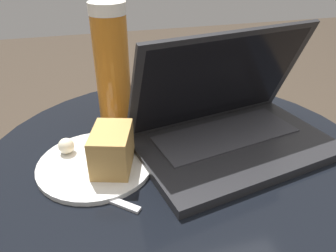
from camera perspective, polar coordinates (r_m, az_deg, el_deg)
The scene contains 5 objects.
table at distance 0.71m, azimuth 1.94°, elevation -14.49°, with size 0.75×0.75×0.50m.
laptop at distance 0.64m, azimuth 10.75°, elevation 0.31°, with size 0.40×0.29×0.23m.
beer_glass at distance 0.70m, azimuth -9.70°, elevation 10.19°, with size 0.07×0.07×0.26m.
snack_plate at distance 0.60m, azimuth -11.26°, elevation -4.97°, with size 0.21×0.21×0.08m.
fork at distance 0.56m, azimuth -14.05°, elevation -10.80°, with size 0.14×0.13×0.00m.
Camera 1 is at (-0.16, -0.48, 0.87)m, focal length 35.00 mm.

